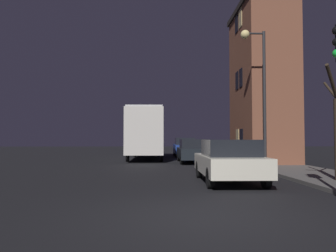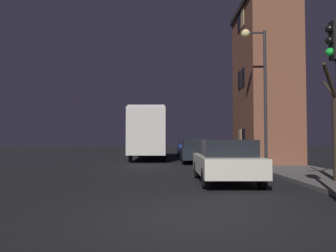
# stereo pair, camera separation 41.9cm
# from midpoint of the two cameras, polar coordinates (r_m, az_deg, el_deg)

# --- Properties ---
(ground_plane) EXTENTS (120.00, 120.00, 0.00)m
(ground_plane) POSITION_cam_midpoint_polar(r_m,az_deg,el_deg) (6.52, 4.14, -15.29)
(ground_plane) COLOR black
(brick_building) EXTENTS (2.98, 5.62, 9.43)m
(brick_building) POSITION_cam_midpoint_polar(r_m,az_deg,el_deg) (20.70, 15.43, 7.20)
(brick_building) COLOR brown
(brick_building) RESTS_ON sidewalk
(streetlamp) EXTENTS (1.18, 0.43, 6.55)m
(streetlamp) POSITION_cam_midpoint_polar(r_m,az_deg,el_deg) (16.22, 14.53, 8.90)
(streetlamp) COLOR #28282B
(streetlamp) RESTS_ON sidewalk
(bus) EXTENTS (2.43, 9.45, 3.59)m
(bus) POSITION_cam_midpoint_polar(r_m,az_deg,el_deg) (24.55, -4.24, -0.75)
(bus) COLOR beige
(bus) RESTS_ON ground
(car_near_lane) EXTENTS (1.86, 4.15, 1.45)m
(car_near_lane) POSITION_cam_midpoint_polar(r_m,az_deg,el_deg) (11.25, 9.49, -5.88)
(car_near_lane) COLOR beige
(car_near_lane) RESTS_ON ground
(car_mid_lane) EXTENTS (1.86, 4.63, 1.46)m
(car_mid_lane) POSITION_cam_midpoint_polar(r_m,az_deg,el_deg) (20.56, 3.89, -4.30)
(car_mid_lane) COLOR black
(car_mid_lane) RESTS_ON ground
(car_far_lane) EXTENTS (1.75, 4.74, 1.58)m
(car_far_lane) POSITION_cam_midpoint_polar(r_m,az_deg,el_deg) (28.02, 2.44, -3.66)
(car_far_lane) COLOR navy
(car_far_lane) RESTS_ON ground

